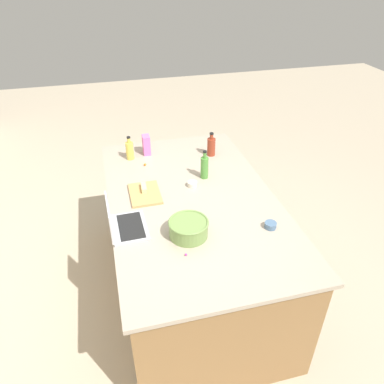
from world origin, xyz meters
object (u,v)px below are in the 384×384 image
at_px(bottle_oil, 130,150).
at_px(cutting_board, 145,194).
at_px(ramekin_small, 192,184).
at_px(bottle_soy, 211,146).
at_px(laptop, 123,224).
at_px(ramekin_medium, 270,225).
at_px(candy_bag, 146,145).
at_px(bottle_olive, 204,167).
at_px(butter_stick_left, 144,188).
at_px(mixing_bowl_large, 189,228).

height_order(bottle_oil, cutting_board, bottle_oil).
bearing_deg(ramekin_small, bottle_soy, -32.21).
bearing_deg(bottle_oil, bottle_soy, -98.55).
distance_m(laptop, ramekin_medium, 0.94).
distance_m(cutting_board, ramekin_medium, 0.93).
height_order(cutting_board, ramekin_medium, ramekin_medium).
distance_m(cutting_board, candy_bag, 0.65).
bearing_deg(bottle_soy, laptop, 135.05).
xyz_separation_m(bottle_soy, bottle_olive, (-0.35, 0.16, 0.01)).
relative_size(bottle_oil, candy_bag, 1.21).
xyz_separation_m(cutting_board, ramekin_small, (0.03, -0.36, 0.01)).
bearing_deg(butter_stick_left, laptop, 154.70).
bearing_deg(laptop, butter_stick_left, -25.30).
relative_size(bottle_olive, ramekin_medium, 3.03).
bearing_deg(cutting_board, mixing_bowl_large, -158.92).
relative_size(bottle_soy, candy_bag, 1.23).
xyz_separation_m(mixing_bowl_large, bottle_soy, (0.99, -0.45, 0.03)).
relative_size(bottle_olive, ramekin_small, 3.12).
distance_m(laptop, mixing_bowl_large, 0.42).
bearing_deg(laptop, bottle_soy, -44.95).
bearing_deg(ramekin_small, butter_stick_left, 88.02).
xyz_separation_m(bottle_oil, ramekin_medium, (-1.15, -0.77, -0.06)).
bearing_deg(mixing_bowl_large, bottle_oil, 12.31).
distance_m(bottle_soy, ramekin_small, 0.53).
xyz_separation_m(bottle_oil, ramekin_small, (-0.55, -0.40, -0.06)).
bearing_deg(ramekin_small, bottle_olive, -50.76).
bearing_deg(bottle_oil, ramekin_small, -143.72).
height_order(bottle_oil, bottle_soy, bottle_soy).
distance_m(mixing_bowl_large, cutting_board, 0.56).
distance_m(bottle_oil, bottle_olive, 0.69).
relative_size(bottle_oil, butter_stick_left, 1.87).
distance_m(mixing_bowl_large, ramekin_medium, 0.53).
distance_m(butter_stick_left, ramekin_medium, 0.95).
distance_m(mixing_bowl_large, candy_bag, 1.16).
height_order(laptop, bottle_olive, bottle_olive).
height_order(bottle_olive, butter_stick_left, bottle_olive).
bearing_deg(bottle_soy, ramekin_small, 147.79).
distance_m(mixing_bowl_large, bottle_soy, 1.09).
relative_size(bottle_olive, cutting_board, 0.77).
distance_m(mixing_bowl_large, bottle_oil, 1.12).
height_order(butter_stick_left, candy_bag, candy_bag).
relative_size(bottle_oil, ramekin_small, 2.75).
relative_size(bottle_oil, cutting_board, 0.68).
bearing_deg(candy_bag, cutting_board, 170.20).
height_order(laptop, ramekin_small, laptop).
bearing_deg(bottle_soy, butter_stick_left, 123.94).
distance_m(bottle_soy, candy_bag, 0.56).
xyz_separation_m(bottle_soy, cutting_board, (-0.48, 0.65, -0.07)).
bearing_deg(mixing_bowl_large, bottle_soy, -24.24).
bearing_deg(laptop, candy_bag, -16.74).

